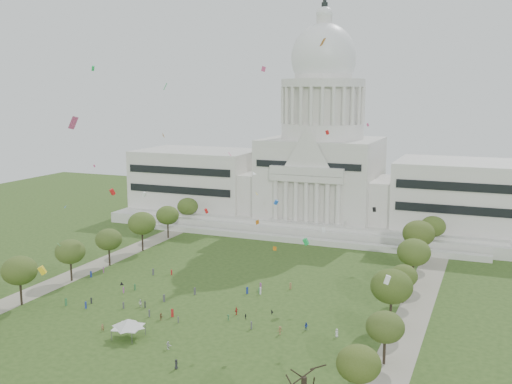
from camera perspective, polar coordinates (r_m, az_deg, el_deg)
The scene contains 32 objects.
ground at distance 140.97m, azimuth -7.08°, elevation -12.57°, with size 400.00×400.00×0.00m, color #2E4819.
capitol at distance 238.07m, azimuth 6.24°, elevation 2.17°, with size 160.00×64.50×91.30m.
path_left at distance 189.93m, azimuth -15.41°, elevation -6.93°, with size 8.00×160.00×0.04m, color gray.
path_right at distance 153.93m, azimuth 14.88°, elevation -10.87°, with size 8.00×160.00×0.04m, color gray.
row_tree_r_0 at distance 106.16m, azimuth 9.75°, elevation -15.83°, with size 7.67×7.67×10.91m.
row_tree_l_1 at distance 161.12m, azimuth -21.61°, elevation -6.96°, with size 8.86×8.86×12.59m.
row_tree_r_1 at distance 122.06m, azimuth 12.21°, elevation -12.47°, with size 7.58×7.58×10.78m.
row_tree_l_2 at distance 176.36m, azimuth -17.28°, elevation -5.45°, with size 8.42×8.42×11.97m.
row_tree_r_2 at distance 139.48m, azimuth 12.79°, elevation -8.76°, with size 9.55×9.55×13.58m.
row_tree_l_3 at distance 188.53m, azimuth -13.86°, elevation -4.41°, with size 8.12×8.12×11.55m.
row_tree_r_3 at distance 156.31m, azimuth 13.89°, elevation -7.77°, with size 7.01×7.01×9.98m.
row_tree_l_4 at distance 203.06m, azimuth -10.81°, elevation -2.95°, with size 9.29×9.29×13.21m.
row_tree_r_4 at distance 170.48m, azimuth 14.81°, elevation -5.57°, with size 9.19×9.19×13.06m.
row_tree_l_5 at distance 219.27m, azimuth -8.42°, elevation -2.20°, with size 8.33×8.33×11.85m.
row_tree_r_5 at distance 189.89m, azimuth 15.23°, elevation -3.84°, with size 9.82×9.82×13.96m.
row_tree_l_6 at distance 235.54m, azimuth -6.53°, elevation -1.37°, with size 8.19×8.19×11.64m.
row_tree_r_6 at distance 207.35m, azimuth 16.51°, elevation -3.17°, with size 8.42×8.42×11.97m.
big_bare_tree at distance 99.99m, azimuth 4.61°, elevation -16.81°, with size 6.00×5.00×12.80m.
event_tent at distance 135.66m, azimuth -12.08°, elevation -12.09°, with size 8.96×8.96×4.37m.
person_0 at distance 135.22m, azimuth 7.70°, elevation -13.15°, with size 0.92×0.60×1.88m, color silver.
person_2 at distance 137.96m, azimuth 4.82°, elevation -12.63°, with size 0.89×0.55×1.84m, color navy.
person_3 at distance 142.90m, azimuth -2.67°, elevation -11.86°, with size 0.99×0.51×1.53m, color #33723F.
person_4 at distance 146.29m, azimuth -1.88°, elevation -11.25°, with size 1.12×0.61×1.91m, color #B21E1E.
person_5 at distance 144.83m, azimuth -9.04°, elevation -11.63°, with size 1.59×0.63×1.72m, color olive.
person_6 at distance 121.20m, azimuth -7.61°, elevation -15.94°, with size 0.96×0.63×1.97m, color #26262B.
person_7 at distance 141.14m, azimuth -14.41°, elevation -12.39°, with size 0.65×0.48×1.79m, color olive.
person_8 at distance 153.86m, azimuth -10.95°, elevation -10.35°, with size 0.93×0.57×1.91m, color silver.
person_9 at distance 135.39m, azimuth 2.31°, elevation -13.03°, with size 1.23×0.64×1.91m, color olive.
person_10 at distance 143.73m, azimuth -1.00°, elevation -11.76°, with size 0.79×0.43×1.35m, color #26262B.
person_11 at distance 129.62m, azimuth -8.37°, elevation -14.25°, with size 1.59×0.63×1.72m, color silver.
distant_crowd at distance 159.68m, azimuth -8.09°, elevation -9.54°, with size 57.73×33.52×1.95m.
kite_swarm at distance 139.58m, azimuth -4.99°, elevation -1.59°, with size 87.85×102.56×60.52m.
Camera 1 is at (64.47, -113.49, 53.27)m, focal length 42.00 mm.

